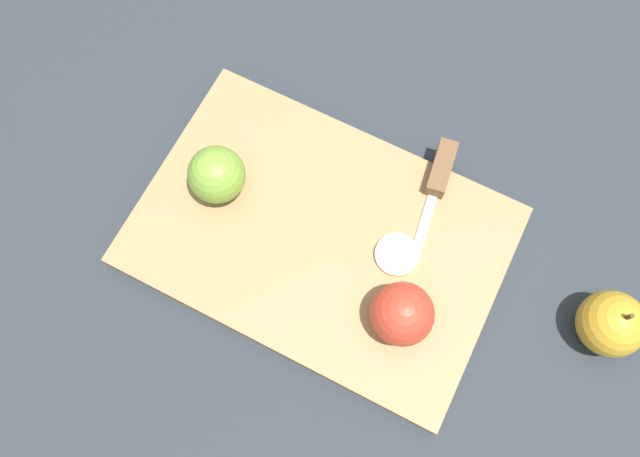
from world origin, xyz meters
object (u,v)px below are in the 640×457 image
object	(u,v)px
apple_half_left	(216,175)
apple_half_right	(402,314)
knife	(440,172)
apple_whole	(611,324)

from	to	relation	value
apple_half_left	apple_half_right	world-z (taller)	apple_half_right
apple_half_right	knife	world-z (taller)	apple_half_right
apple_whole	knife	bearing A→B (deg)	164.89
apple_half_left	knife	world-z (taller)	apple_half_left
apple_half_left	apple_whole	size ratio (longest dim) A/B	0.79
apple_half_left	apple_half_right	distance (m)	0.26
apple_whole	apple_half_right	bearing A→B (deg)	-150.74
apple_half_left	knife	bearing A→B (deg)	170.11
knife	apple_whole	world-z (taller)	apple_whole
apple_half_right	knife	bearing A→B (deg)	164.52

